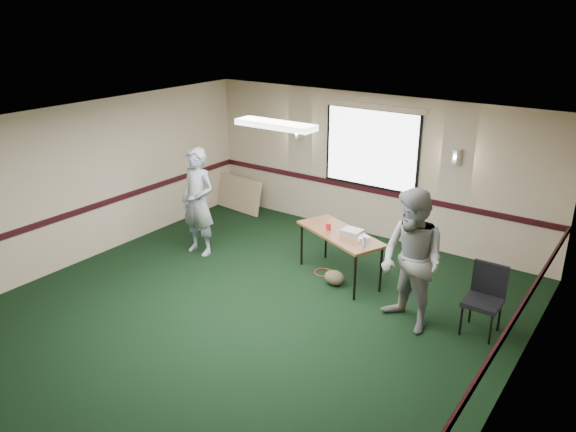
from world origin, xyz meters
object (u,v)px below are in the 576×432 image
Objects in this scene: conference_chair at (486,293)px; person_left at (198,202)px; projector at (352,233)px; person_right at (412,261)px; folding_table at (340,236)px.

conference_chair is 4.96m from person_left.
conference_chair is (2.19, -0.25, -0.28)m from projector.
projector is 2.22m from conference_chair.
person_left is at bearing -166.37° from projector.
conference_chair reaches higher than projector.
person_left is at bearing -157.66° from person_right.
person_left reaches higher than conference_chair.
person_right is at bearing -150.71° from conference_chair.
folding_table is 1.71m from person_right.
person_left is at bearing -144.22° from folding_table.
conference_chair is at bearing -4.50° from projector.
folding_table is at bearing 178.89° from person_right.
person_left is 4.06m from person_right.
projector is 0.16× the size of person_left.
projector is at bearing 175.26° from person_right.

